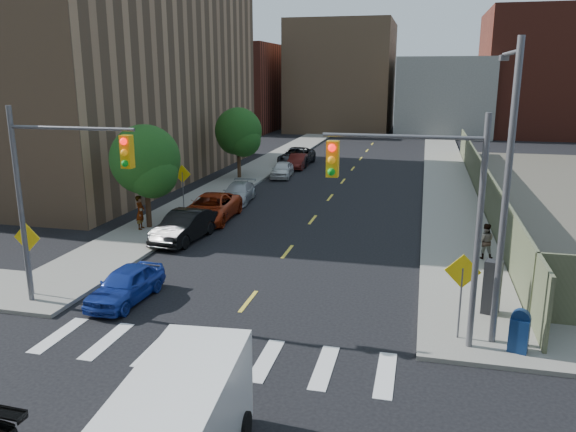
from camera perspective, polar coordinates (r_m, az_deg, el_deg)
The scene contains 28 objects.
sidewalk_nw at distance 53.90m, azimuth -1.16°, elevation 5.83°, with size 3.50×73.00×0.15m, color gray.
sidewalk_ne at distance 52.19m, azimuth 15.60°, elevation 5.03°, with size 3.50×73.00×0.15m, color gray.
fence_north at distance 38.83m, azimuth 18.97°, elevation 3.49°, with size 0.12×44.00×2.50m, color #636647.
building_nw at distance 48.78m, azimuth -21.82°, elevation 13.30°, with size 22.00×30.00×16.00m, color #8C6B4C.
bg_bldg_west at distance 84.78m, azimuth -5.71°, elevation 12.88°, with size 14.00×18.00×12.00m, color #592319.
bg_bldg_midwest at distance 82.90m, azimuth 5.56°, elevation 13.89°, with size 14.00×16.00×15.00m, color #8C6B4C.
bg_bldg_center at distance 80.14m, azimuth 15.47°, elevation 11.65°, with size 12.00×16.00×10.00m, color gray.
bg_bldg_east at distance 83.62m, azimuth 25.44°, elevation 12.96°, with size 18.00×18.00×16.00m, color #592319.
signal_nw at distance 20.24m, azimuth -22.47°, elevation 3.28°, with size 4.59×0.30×7.00m.
signal_ne at distance 16.43m, azimuth 13.77°, elevation 1.61°, with size 4.59×0.30×7.00m.
streetlight_ne at distance 17.34m, azimuth 21.27°, elevation 4.03°, with size 0.25×3.70×9.00m.
warn_sign_nw at distance 22.28m, azimuth -24.90°, elevation -2.75°, with size 1.06×0.06×2.83m.
warn_sign_ne at distance 17.66m, azimuth 17.25°, elevation -6.31°, with size 1.06×0.06×2.83m.
warn_sign_midwest at distance 33.55m, azimuth -10.66°, elevation 3.71°, with size 1.06×0.06×2.83m.
tree_west_near at distance 29.89m, azimuth -14.24°, elevation 5.13°, with size 3.66×3.64×5.52m.
tree_west_far at distance 43.60m, azimuth -5.04°, elevation 8.27°, with size 3.66×3.64×5.52m.
parked_car_blue at distance 21.17m, azimuth -16.15°, elevation -6.71°, with size 1.49×3.71×1.27m, color #1C379D.
parked_car_black at distance 27.97m, azimuth -10.48°, elevation -1.03°, with size 1.56×4.47×1.47m, color black.
parked_car_red at distance 31.57m, azimuth -7.86°, elevation 0.82°, with size 2.43×5.26×1.46m, color #A62E10.
parked_car_silver at distance 35.97m, azimuth -5.09°, elevation 2.36°, with size 1.71×4.20×1.22m, color #A2A6AA.
parked_car_white at distance 44.42m, azimuth -0.60°, elevation 4.73°, with size 1.49×3.71×1.27m, color silver.
parked_car_maroon at distance 48.73m, azimuth 0.99°, elevation 5.58°, with size 1.33×3.81×1.26m, color #45110D.
parked_car_grey at distance 50.67m, azimuth 0.87°, elevation 6.08°, with size 2.55×5.53×1.54m, color black.
cargo_van at distance 11.94m, azimuth -11.19°, elevation -20.65°, with size 2.49×5.27×2.34m.
mailbox at distance 17.86m, azimuth 22.45°, elevation -10.75°, with size 0.63×0.54×1.31m.
payphone at distance 20.09m, azimuth 20.01°, elevation -6.82°, with size 0.55×0.45×1.85m, color black.
pedestrian_west at distance 30.01m, azimuth -14.77°, elevation 0.37°, with size 0.65×0.42×1.77m, color gray.
pedestrian_east at distance 25.87m, azimuth 19.39°, elevation -2.42°, with size 0.77×0.60×1.58m, color gray.
Camera 1 is at (5.85, -10.05, 8.02)m, focal length 35.00 mm.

